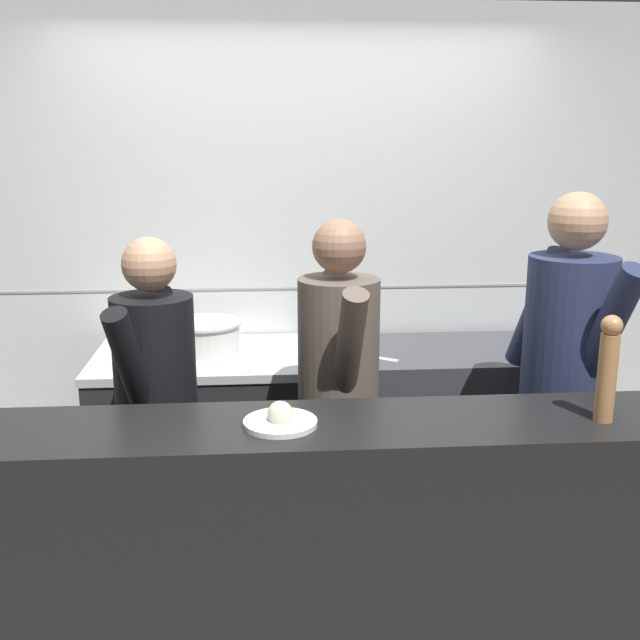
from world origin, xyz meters
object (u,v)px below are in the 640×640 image
Objects in this scene: chef_sous at (338,394)px; stock_pot at (205,336)px; chef_head_cook at (157,412)px; oven_range at (201,440)px; chef_line at (564,381)px; pepper_mill at (608,367)px; plated_dish_main at (280,419)px; chefs_knife at (357,354)px.

stock_pot is at bearing 125.39° from chef_sous.
oven_range is at bearing 98.55° from chef_head_cook.
pepper_mill is at bearing -117.06° from chef_line.
chef_head_cook reaches higher than oven_range.
chef_sous reaches higher than plated_dish_main.
chef_line is at bearing -24.94° from oven_range.
chefs_knife is at bearing 118.63° from pepper_mill.
oven_range is 2.82× the size of stock_pot.
chef_line is (0.77, -0.64, 0.06)m from chefs_knife.
chefs_knife is at bearing 71.09° from plated_dish_main.
chef_sous is (-0.15, -0.57, -0.00)m from chefs_knife.
pepper_mill is (0.67, -1.22, 0.31)m from chefs_knife.
chef_head_cook is 0.91× the size of chef_line.
stock_pot reaches higher than chefs_knife.
plated_dish_main is 1.30m from chef_line.
pepper_mill is at bearing -41.98° from oven_range.
oven_range is 2.81× the size of pepper_mill.
pepper_mill reaches higher than chefs_knife.
pepper_mill is at bearing -43.48° from stock_pot.
oven_range is 1.01m from chef_sous.
chef_line reaches higher than chef_sous.
chef_sous is at bearing 141.38° from pepper_mill.
plated_dish_main reaches higher than stock_pot.
chefs_knife is 1.01m from chef_line.
plated_dish_main is at bearing -108.91° from chefs_knife.
stock_pot is at bearing 104.65° from plated_dish_main.
chef_line is at bearing -39.72° from chefs_knife.
chef_sous is (0.25, 0.61, -0.14)m from plated_dish_main.
chef_sous is at bearing -49.10° from stock_pot.
plated_dish_main is 0.75m from chef_head_cook.
chefs_knife is 1.42m from pepper_mill.
chef_head_cook is (-0.10, -0.71, 0.42)m from oven_range.
chef_line is (1.66, -0.01, 0.09)m from chef_head_cook.
oven_range is at bearing 106.50° from plated_dish_main.
oven_range is at bearing 128.59° from chef_sous.
oven_range is 0.64× the size of chef_head_cook.
oven_range is 0.83m from chef_head_cook.
chef_line reaches higher than plated_dish_main.
pepper_mill is (1.41, -1.34, 0.23)m from stock_pot.
stock_pot is 1.14× the size of chefs_knife.
chef_sous reaches higher than oven_range.
stock_pot is at bearing 171.15° from chefs_knife.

